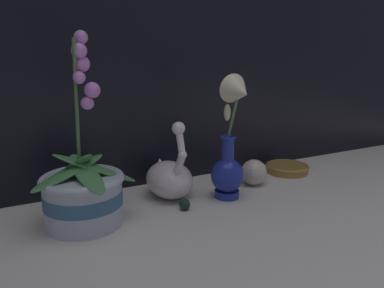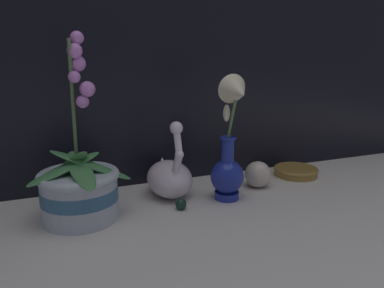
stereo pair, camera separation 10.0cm
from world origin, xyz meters
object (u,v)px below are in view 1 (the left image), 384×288
blue_vase (230,152)px  amber_dish (287,168)px  swan_figurine (169,177)px  glass_sphere (254,172)px  orchid_potted_plant (83,191)px

blue_vase → amber_dish: blue_vase is taller
swan_figurine → amber_dish: 0.44m
blue_vase → amber_dish: (0.30, 0.11, -0.12)m
swan_figurine → blue_vase: 0.18m
swan_figurine → amber_dish: size_ratio=1.56×
glass_sphere → amber_dish: glass_sphere is taller
orchid_potted_plant → blue_vase: orchid_potted_plant is taller
orchid_potted_plant → amber_dish: bearing=7.1°
orchid_potted_plant → swan_figurine: (0.24, 0.07, -0.02)m
swan_figurine → amber_dish: bearing=2.3°
blue_vase → amber_dish: 0.34m
swan_figurine → glass_sphere: bearing=-6.4°
orchid_potted_plant → glass_sphere: size_ratio=5.57×
orchid_potted_plant → amber_dish: size_ratio=3.07×
swan_figurine → orchid_potted_plant: bearing=-164.7°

